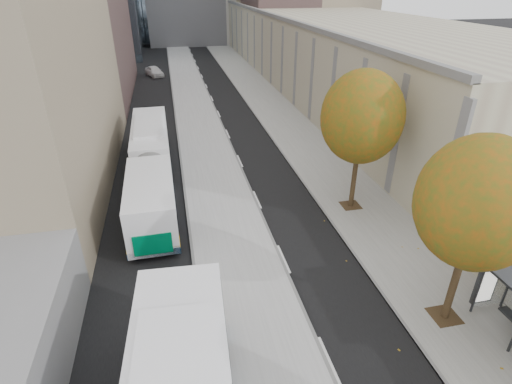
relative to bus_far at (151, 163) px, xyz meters
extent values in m
cube|color=#A5A5A5|center=(3.98, 7.57, -1.46)|extent=(4.25, 150.00, 0.15)
cube|color=gray|center=(11.98, 7.57, -1.49)|extent=(4.75, 150.00, 0.08)
cube|color=tan|center=(23.35, 36.57, 2.47)|extent=(18.00, 92.00, 8.00)
cylinder|color=black|center=(11.45, -14.43, 0.17)|extent=(0.28, 0.28, 3.24)
sphere|color=#2C5817|center=(11.45, -14.43, 3.73)|extent=(4.20, 4.20, 4.20)
cylinder|color=black|center=(11.45, -5.43, 0.23)|extent=(0.28, 0.28, 3.38)
sphere|color=#2C5817|center=(11.45, -5.43, 3.95)|extent=(4.40, 4.40, 4.40)
cube|color=white|center=(0.00, 0.01, -0.13)|extent=(2.73, 16.89, 2.81)
cube|color=black|center=(0.00, 0.01, 0.38)|extent=(2.78, 16.22, 0.97)
cube|color=#00653D|center=(0.00, -8.39, -0.46)|extent=(1.78, 0.09, 1.09)
imported|color=white|center=(-0.16, 33.74, -0.84)|extent=(2.91, 4.37, 1.38)
camera|label=1|loc=(1.63, -24.27, 10.43)|focal=28.00mm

